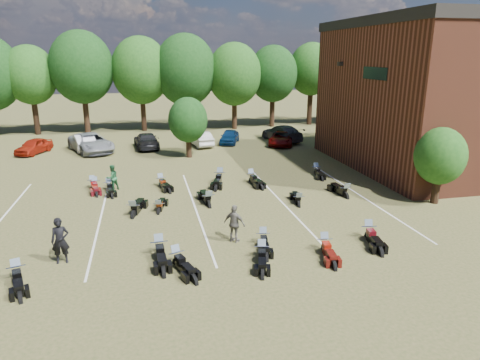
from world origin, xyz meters
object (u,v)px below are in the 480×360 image
object	(u,v)px
person_black	(60,241)
motorcycle_0	(18,281)
person_grey	(235,224)
motorcycle_3	(262,259)
car_0	(34,146)
person_green	(112,178)
motorcycle_14	(96,190)
car_4	(230,137)

from	to	relation	value
person_black	motorcycle_0	world-z (taller)	person_black
person_grey	motorcycle_3	world-z (taller)	person_grey
car_0	person_green	bearing A→B (deg)	-36.36
car_0	motorcycle_14	size ratio (longest dim) A/B	1.88
person_grey	car_0	bearing A→B (deg)	-17.38
motorcycle_14	person_black	bearing A→B (deg)	-100.28
motorcycle_0	car_4	bearing A→B (deg)	44.57
motorcycle_3	person_black	bearing A→B (deg)	-176.21
person_green	person_grey	xyz separation A→B (m)	(5.84, -9.26, 0.07)
car_4	person_green	bearing A→B (deg)	-107.37
car_0	car_4	size ratio (longest dim) A/B	1.01
car_4	motorcycle_0	xyz separation A→B (m)	(-12.89, -23.75, -0.64)
person_grey	motorcycle_3	size ratio (longest dim) A/B	0.85
person_green	motorcycle_0	size ratio (longest dim) A/B	0.76
person_green	motorcycle_0	world-z (taller)	person_green
person_green	motorcycle_3	xyz separation A→B (m)	(6.59, -11.17, -0.81)
car_0	person_green	distance (m)	14.14
person_green	car_4	bearing A→B (deg)	-163.51
motorcycle_3	motorcycle_14	distance (m)	13.85
motorcycle_3	motorcycle_0	bearing A→B (deg)	-167.47
person_green	person_grey	size ratio (longest dim) A/B	0.92
person_grey	motorcycle_0	distance (m)	8.89
car_0	person_green	xyz separation A→B (m)	(7.20, -12.17, 0.16)
person_black	motorcycle_3	bearing A→B (deg)	-14.27
motorcycle_0	motorcycle_14	bearing A→B (deg)	64.21
car_0	person_black	distance (m)	22.59
person_grey	motorcycle_3	bearing A→B (deg)	152.62
car_4	person_grey	world-z (taller)	person_grey
car_4	motorcycle_3	bearing A→B (deg)	-77.60
person_grey	motorcycle_14	world-z (taller)	person_grey
car_0	motorcycle_3	bearing A→B (deg)	-36.40
person_grey	person_black	bearing A→B (deg)	44.58
motorcycle_14	car_4	bearing A→B (deg)	40.01
car_0	person_grey	xyz separation A→B (m)	(13.04, -21.43, 0.24)
person_grey	person_green	bearing A→B (deg)	-16.46
person_black	motorcycle_0	xyz separation A→B (m)	(-1.41, -1.20, -0.96)
person_green	car_0	bearing A→B (deg)	-94.96
person_black	motorcycle_14	distance (m)	10.07
motorcycle_0	motorcycle_14	size ratio (longest dim) A/B	1.05
person_green	person_black	bearing A→B (deg)	45.93
person_grey	motorcycle_0	size ratio (longest dim) A/B	0.83
car_0	motorcycle_3	xyz separation A→B (m)	(13.79, -23.34, -0.65)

